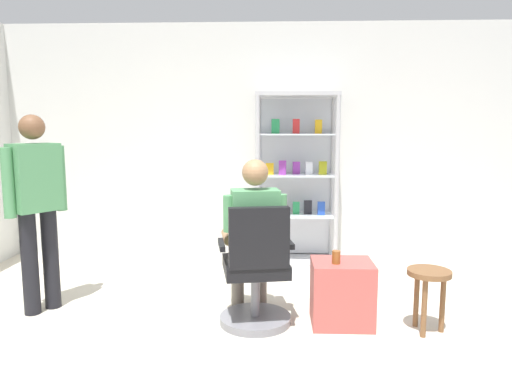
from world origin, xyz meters
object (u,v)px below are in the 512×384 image
Objects in this scene: office_chair at (256,277)px; standing_customer at (37,201)px; wooden_stool at (429,283)px; display_cabinet_main at (296,178)px; storage_crate at (342,293)px; tea_glass at (336,257)px; seated_shopkeeper at (253,231)px.

office_chair is 0.59× the size of standing_customer.
display_cabinet_main is at bearing 115.92° from wooden_stool.
storage_crate is 5.00× the size of tea_glass.
storage_crate is 0.31m from tea_glass.
seated_shopkeeper is at bearing 166.73° from tea_glass.
wooden_stool is (1.29, -0.05, -0.02)m from office_chair.
wooden_stool is (3.09, -0.30, -0.56)m from standing_customer.
wooden_stool is (0.91, -1.87, -0.58)m from display_cabinet_main.
wooden_stool is (0.62, -0.12, 0.13)m from storage_crate.
office_chair is 9.58× the size of tea_glass.
storage_crate reaches higher than wooden_stool.
wooden_stool is at bearing -5.48° from tea_glass.
storage_crate is 0.31× the size of standing_customer.
display_cabinet_main is 3.79× the size of storage_crate.
office_chair is at bearing -101.81° from display_cabinet_main.
display_cabinet_main is at bearing 99.25° from storage_crate.
display_cabinet_main is 1.47× the size of seated_shopkeeper.
office_chair is 0.36m from seated_shopkeeper.
standing_customer is (-2.41, 0.23, 0.38)m from tea_glass.
display_cabinet_main reaches higher than office_chair.
tea_glass is (0.23, -1.80, -0.41)m from display_cabinet_main.
standing_customer reaches higher than storage_crate.
seated_shopkeeper is 12.88× the size of tea_glass.
seated_shopkeeper reaches higher than office_chair.
seated_shopkeeper is 0.79× the size of standing_customer.
seated_shopkeeper reaches higher than storage_crate.
storage_crate is at bearing -4.16° from standing_customer.
seated_shopkeeper is 1.37m from wooden_stool.
storage_crate is 1.04× the size of wooden_stool.
standing_customer reaches higher than tea_glass.
display_cabinet_main reaches higher than wooden_stool.
office_chair is (-0.38, -1.81, -0.57)m from display_cabinet_main.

